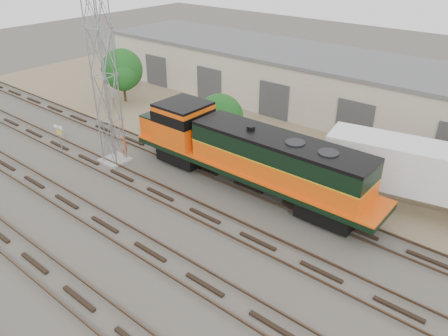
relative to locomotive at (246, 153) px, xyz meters
The scene contains 10 objects.
ground 6.53m from the locomotive, 87.35° to the right, with size 140.00×140.00×0.00m, color #47423A.
dirt_strip 9.36m from the locomotive, 88.23° to the left, with size 80.00×16.00×0.02m, color #726047.
tracks 9.34m from the locomotive, 88.23° to the right, with size 80.00×20.40×0.28m.
warehouse 16.98m from the locomotive, 88.91° to the left, with size 58.40×10.40×5.30m.
locomotive is the anchor object (origin of this frame).
signal_tower 11.22m from the locomotive, 161.91° to the right, with size 1.95×1.95×13.20m.
sign_post 15.30m from the locomotive, 160.81° to the right, with size 0.97×0.14×2.38m.
worker 10.38m from the locomotive, 167.30° to the right, with size 0.63×0.42×1.74m, color #DC560C.
tree_west 20.94m from the locomotive, 163.50° to the left, with size 4.36×4.16×5.44m.
tree_mid 8.45m from the locomotive, 141.56° to the left, with size 4.22×4.02×4.02m.
Camera 1 is at (15.10, -14.97, 15.33)m, focal length 35.00 mm.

